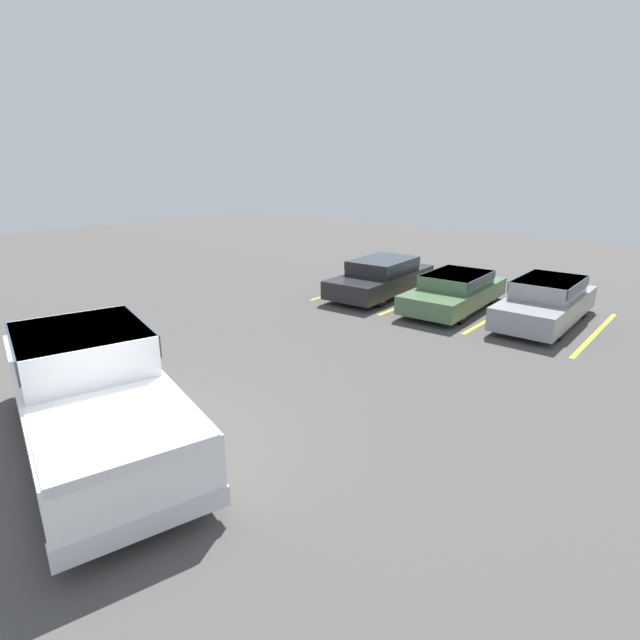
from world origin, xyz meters
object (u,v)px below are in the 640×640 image
at_px(pickup_truck, 92,392).
at_px(parked_sedan_b, 455,290).
at_px(parked_sedan_c, 546,300).
at_px(wheel_stop_curb, 459,283).
at_px(parked_sedan_a, 382,276).

relative_size(pickup_truck, parked_sedan_b, 1.35).
xyz_separation_m(parked_sedan_c, wheel_stop_curb, (-4.03, 2.91, -0.62)).
height_order(pickup_truck, parked_sedan_b, pickup_truck).
xyz_separation_m(pickup_truck, parked_sedan_b, (0.80, 11.39, -0.34)).
bearing_deg(parked_sedan_c, wheel_stop_curb, -126.56).
bearing_deg(parked_sedan_a, parked_sedan_b, 86.02).
relative_size(parked_sedan_b, parked_sedan_c, 1.00).
bearing_deg(parked_sedan_c, pickup_truck, -17.30).
height_order(parked_sedan_a, parked_sedan_c, parked_sedan_c).
relative_size(parked_sedan_c, wheel_stop_curb, 2.53).
bearing_deg(parked_sedan_c, parked_sedan_a, -87.58).
bearing_deg(parked_sedan_b, parked_sedan_a, -93.28).
height_order(parked_sedan_a, wheel_stop_curb, parked_sedan_a).
bearing_deg(wheel_stop_curb, parked_sedan_a, -114.36).
xyz_separation_m(parked_sedan_a, parked_sedan_b, (2.80, -0.03, -0.06)).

